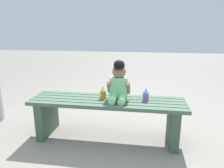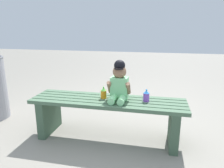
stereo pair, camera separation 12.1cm
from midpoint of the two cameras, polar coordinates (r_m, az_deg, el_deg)
The scene contains 5 objects.
ground_plane at distance 2.33m, azimuth 0.39°, elevation -14.25°, with size 16.00×16.00×0.00m, color gray.
park_bench at distance 2.20m, azimuth 0.40°, elevation -7.65°, with size 1.57×0.41×0.43m.
child_figure at distance 2.10m, azimuth 3.59°, elevation 0.31°, with size 0.23×0.27×0.40m.
sippy_cup_left at distance 2.17m, azimuth -0.70°, elevation -2.42°, with size 0.06×0.06×0.12m.
sippy_cup_right at distance 2.12m, azimuth 10.88°, elevation -3.14°, with size 0.06×0.06×0.12m.
Camera 2 is at (0.48, -1.98, 1.15)m, focal length 33.77 mm.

